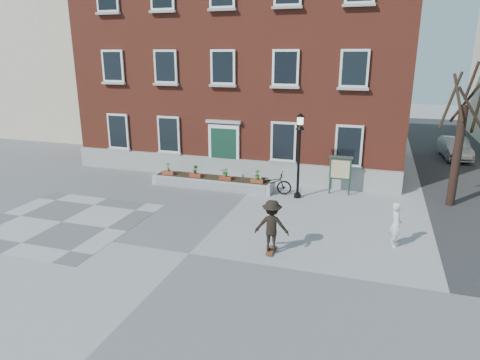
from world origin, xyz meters
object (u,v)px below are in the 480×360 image
(skateboarder, at_px, (272,226))
(notice_board, at_px, (340,169))
(lamp_post, at_px, (299,144))
(bystander, at_px, (396,225))
(bicycle, at_px, (270,183))
(parked_car, at_px, (455,148))

(skateboarder, bearing_deg, notice_board, 77.42)
(lamp_post, relative_size, notice_board, 2.10)
(bystander, distance_m, lamp_post, 6.15)
(bicycle, distance_m, bystander, 7.04)
(parked_car, bearing_deg, notice_board, -127.54)
(bicycle, height_order, skateboarder, skateboarder)
(bystander, xyz_separation_m, notice_board, (-2.38, 5.23, 0.46))
(bicycle, distance_m, notice_board, 3.36)
(bicycle, relative_size, notice_board, 1.09)
(parked_car, relative_size, bystander, 2.50)
(bystander, xyz_separation_m, skateboarder, (-3.95, -1.79, 0.16))
(parked_car, bearing_deg, skateboarder, -119.88)
(lamp_post, xyz_separation_m, skateboarder, (0.24, -5.95, -1.58))
(parked_car, relative_size, skateboarder, 2.16)
(parked_car, relative_size, notice_board, 2.14)
(parked_car, xyz_separation_m, notice_board, (-6.29, -9.80, 0.60))
(lamp_post, xyz_separation_m, notice_board, (1.80, 1.06, -1.28))
(bicycle, xyz_separation_m, notice_board, (3.16, 0.90, 0.73))
(bystander, relative_size, skateboarder, 0.86)
(bystander, height_order, skateboarder, skateboarder)
(bicycle, xyz_separation_m, bystander, (5.54, -4.33, 0.26))
(parked_car, height_order, notice_board, notice_board)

